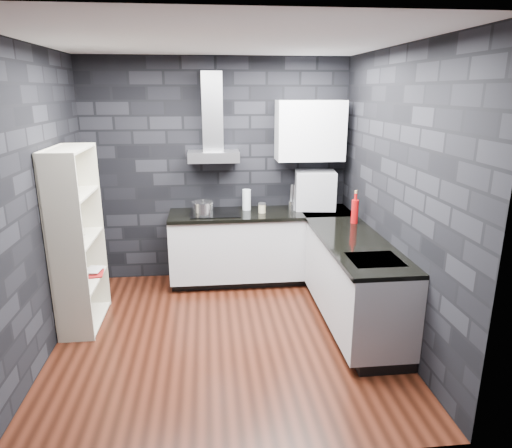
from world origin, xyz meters
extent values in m
plane|color=#3D180E|center=(0.00, 0.00, 0.00)|extent=(3.20, 3.20, 0.00)
plane|color=white|center=(0.00, 0.00, 2.70)|extent=(3.20, 3.20, 0.00)
cube|color=black|center=(0.00, 1.62, 1.35)|extent=(3.20, 0.05, 2.70)
cube|color=black|center=(0.00, -1.62, 1.35)|extent=(3.20, 0.05, 2.70)
cube|color=black|center=(-1.62, 0.00, 1.35)|extent=(0.05, 3.20, 2.70)
cube|color=black|center=(1.62, 0.00, 1.35)|extent=(0.05, 3.20, 2.70)
cube|color=black|center=(0.50, 1.34, 0.05)|extent=(2.18, 0.50, 0.10)
cube|color=black|center=(1.34, 0.10, 0.05)|extent=(0.50, 1.78, 0.10)
cube|color=silver|center=(0.50, 1.30, 0.48)|extent=(2.20, 0.60, 0.76)
cube|color=silver|center=(1.30, 0.10, 0.48)|extent=(0.60, 1.80, 0.76)
cube|color=black|center=(0.50, 1.29, 0.88)|extent=(2.20, 0.62, 0.04)
cube|color=black|center=(1.29, 0.10, 0.88)|extent=(0.62, 1.80, 0.04)
cube|color=black|center=(1.30, 1.30, 0.88)|extent=(0.62, 0.62, 0.04)
cube|color=#AFAFB4|center=(-0.05, 1.43, 1.56)|extent=(0.60, 0.34, 0.12)
cube|color=#AFAFB4|center=(-0.05, 1.50, 2.07)|extent=(0.24, 0.20, 0.90)
cube|color=white|center=(1.10, 1.43, 1.85)|extent=(0.80, 0.35, 0.70)
cube|color=black|center=(-0.05, 1.30, 0.91)|extent=(0.58, 0.50, 0.01)
cube|color=#AFAFB4|center=(1.30, -0.40, 0.89)|extent=(0.44, 0.40, 0.01)
cylinder|color=silver|center=(-0.19, 1.19, 0.98)|extent=(0.29, 0.29, 0.14)
cylinder|color=white|center=(0.34, 1.42, 1.03)|extent=(0.11, 0.11, 0.25)
cylinder|color=#BEB389|center=(0.51, 1.26, 0.95)|extent=(0.09, 0.09, 0.10)
cylinder|color=silver|center=(0.89, 1.33, 0.96)|extent=(0.12, 0.12, 0.12)
cube|color=#AFB0B5|center=(1.18, 1.40, 1.12)|extent=(0.52, 0.43, 0.48)
cylinder|color=#A80B0D|center=(1.47, 0.71, 1.03)|extent=(0.09, 0.09, 0.26)
cube|color=beige|center=(-1.42, 0.44, 0.90)|extent=(0.40, 0.82, 1.80)
imported|color=white|center=(-1.42, 0.37, 0.94)|extent=(0.23, 0.23, 0.05)
imported|color=maroon|center=(-1.41, 0.58, 0.57)|extent=(0.17, 0.04, 0.23)
imported|color=#B2B2B2|center=(-1.42, 0.64, 0.59)|extent=(0.15, 0.04, 0.21)
camera|label=1|loc=(-0.12, -3.98, 2.31)|focal=32.00mm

